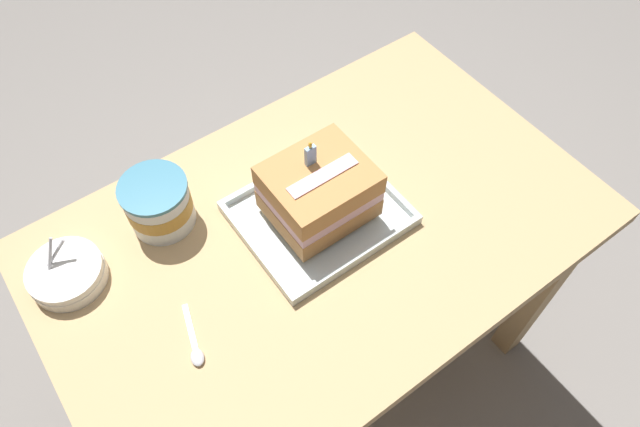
{
  "coord_description": "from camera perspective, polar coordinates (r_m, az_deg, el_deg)",
  "views": [
    {
      "loc": [
        -0.37,
        -0.5,
        1.68
      ],
      "look_at": [
        0.01,
        0.01,
        0.75
      ],
      "focal_mm": 32.45,
      "sensor_mm": 36.0,
      "label": 1
    }
  ],
  "objects": [
    {
      "name": "ground_plane",
      "position": [
        1.79,
        0.08,
        -14.07
      ],
      "size": [
        8.0,
        8.0,
        0.0
      ],
      "primitive_type": "plane",
      "color": "gray"
    },
    {
      "name": "bowl_stack",
      "position": [
        1.16,
        -23.69,
        -5.45
      ],
      "size": [
        0.14,
        0.14,
        0.1
      ],
      "color": "white",
      "rests_on": "dining_table"
    },
    {
      "name": "serving_spoon_near_tray",
      "position": [
        1.05,
        -12.17,
        -13.02
      ],
      "size": [
        0.05,
        0.12,
        0.01
      ],
      "color": "silver",
      "rests_on": "dining_table"
    },
    {
      "name": "dining_table",
      "position": [
        1.24,
        0.11,
        -4.29
      ],
      "size": [
        1.1,
        0.69,
        0.72
      ],
      "color": "tan",
      "rests_on": "ground_plane"
    },
    {
      "name": "birthday_cake",
      "position": [
        1.09,
        -0.12,
        2.21
      ],
      "size": [
        0.19,
        0.16,
        0.17
      ],
      "color": "#C38549",
      "rests_on": "foil_tray"
    },
    {
      "name": "foil_tray",
      "position": [
        1.15,
        -0.11,
        -0.06
      ],
      "size": [
        0.31,
        0.27,
        0.02
      ],
      "color": "silver",
      "rests_on": "dining_table"
    },
    {
      "name": "ice_cream_tub",
      "position": [
        1.15,
        -15.65,
        0.96
      ],
      "size": [
        0.13,
        0.13,
        0.11
      ],
      "color": "white",
      "rests_on": "dining_table"
    }
  ]
}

